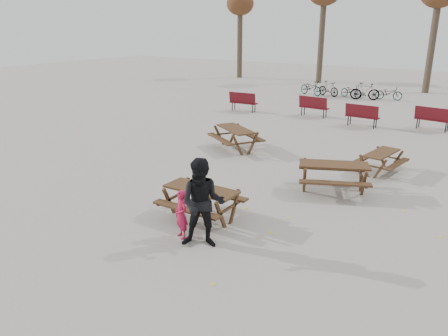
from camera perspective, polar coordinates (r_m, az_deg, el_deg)
The scene contains 13 objects.
ground at distance 10.68m, azimuth -2.94°, elevation -6.53°, with size 80.00×80.00×0.00m, color gray.
main_picnic_table at distance 10.44m, azimuth -3.00°, elevation -3.61°, with size 1.80×1.45×0.78m.
food_tray at distance 10.16m, azimuth -1.99°, elevation -3.00°, with size 0.18×0.11×0.04m, color white.
bread_roll at distance 10.14m, azimuth -1.99°, elevation -2.77°, with size 0.14×0.06×0.05m, color tan.
soda_bottle at distance 10.21m, azimuth -3.67°, elevation -2.59°, with size 0.07×0.07×0.17m.
child at distance 9.57m, azimuth -5.60°, elevation -6.06°, with size 0.40×0.26×1.10m, color #BE1743.
adult at distance 9.03m, azimuth -2.81°, elevation -4.66°, with size 0.94×0.73×1.93m, color black.
picnic_table_east at distance 12.52m, azimuth 14.06°, elevation -1.23°, with size 1.88×1.52×0.81m, color #342113, non-canonical shape.
picnic_table_north at distance 16.25m, azimuth 1.53°, elevation 3.83°, with size 1.87×1.51×0.81m, color #342113, non-canonical shape.
picnic_table_far at distance 14.58m, azimuth 19.78°, elevation 0.70°, with size 1.54×1.24×0.66m, color #342113, non-canonical shape.
park_bench_row at distance 21.82m, azimuth 14.07°, elevation 7.37°, with size 10.75×1.67×1.03m.
bicycle_row at distance 28.98m, azimuth 15.63°, elevation 9.77°, with size 6.51×1.84×1.04m.
fallen_leaves at distance 12.40m, azimuth 5.73°, elevation -2.93°, with size 11.00×11.00×0.01m, color gold, non-canonical shape.
Camera 1 is at (5.72, -7.81, 4.51)m, focal length 35.00 mm.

